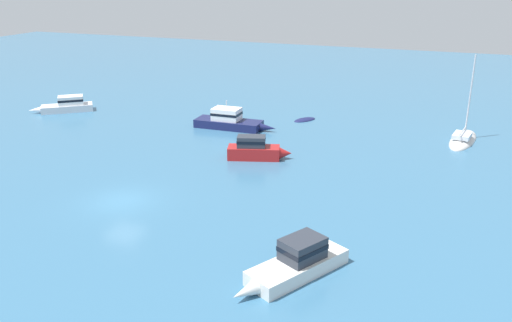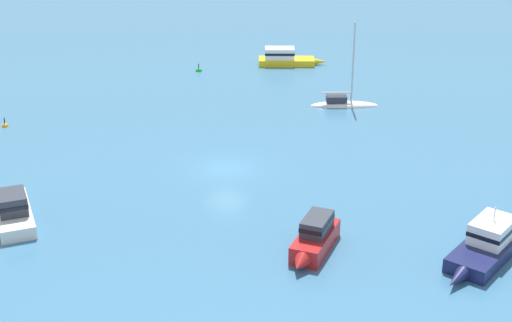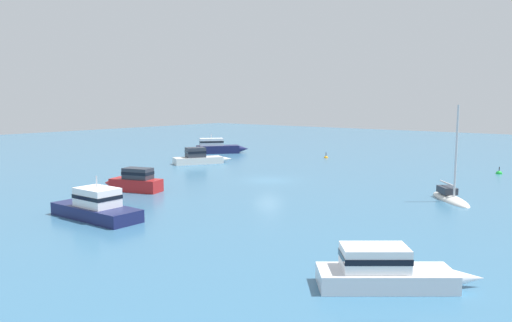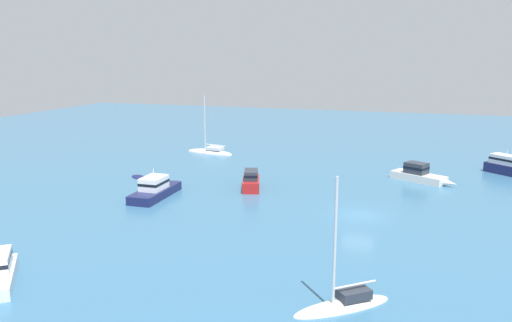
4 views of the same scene
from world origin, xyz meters
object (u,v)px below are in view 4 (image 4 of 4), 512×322
(sloop, at_px, (344,304))
(launch_1, at_px, (156,189))
(cabin_cruiser, at_px, (251,180))
(rib, at_px, (139,178))
(sloop_1, at_px, (210,152))
(launch, at_px, (420,174))

(sloop, distance_m, launch_1, 25.24)
(launch_1, relative_size, cabin_cruiser, 1.52)
(launch_1, height_order, cabin_cruiser, launch_1)
(launch_1, relative_size, rib, 2.85)
(sloop, bearing_deg, launch_1, -79.05)
(sloop_1, height_order, launch_1, sloop_1)
(cabin_cruiser, distance_m, rib, 12.81)
(sloop_1, bearing_deg, launch, 173.58)
(sloop, bearing_deg, launch, -136.88)
(sloop_1, relative_size, cabin_cruiser, 1.52)
(sloop_1, bearing_deg, cabin_cruiser, 134.59)
(sloop, xyz_separation_m, sloop_1, (-37.08, -23.44, -0.07))
(sloop, height_order, rib, sloop)
(cabin_cruiser, bearing_deg, sloop_1, 17.72)
(launch, bearing_deg, sloop, -67.81)
(launch, bearing_deg, launch_1, -120.45)
(launch, distance_m, rib, 29.49)
(sloop, relative_size, cabin_cruiser, 1.39)
(launch, relative_size, cabin_cruiser, 1.26)
(sloop_1, xyz_separation_m, launch_1, (21.31, 3.74, 0.65))
(sloop, bearing_deg, sloop_1, -98.06)
(sloop_1, xyz_separation_m, cabin_cruiser, (15.73, 11.15, 0.70))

